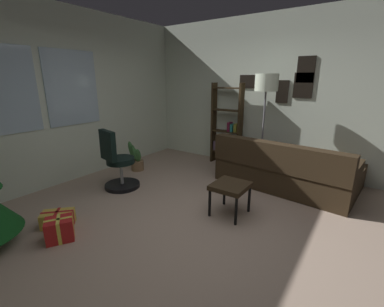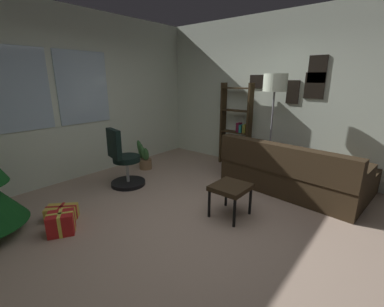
{
  "view_description": "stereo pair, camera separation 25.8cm",
  "coord_description": "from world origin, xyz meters",
  "px_view_note": "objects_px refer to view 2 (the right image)",
  "views": [
    {
      "loc": [
        -2.35,
        -1.45,
        1.72
      ],
      "look_at": [
        0.18,
        0.31,
        0.82
      ],
      "focal_mm": 24.17,
      "sensor_mm": 36.0,
      "label": 1
    },
    {
      "loc": [
        -2.19,
        -1.66,
        1.72
      ],
      "look_at": [
        0.18,
        0.31,
        0.82
      ],
      "focal_mm": 24.17,
      "sensor_mm": 36.0,
      "label": 2
    }
  ],
  "objects_px": {
    "office_chair": "(124,164)",
    "potted_plant": "(144,157)",
    "footstool": "(231,189)",
    "gift_box_red": "(61,223)",
    "gift_box_gold": "(62,213)",
    "couch": "(299,174)",
    "bookshelf": "(236,130)",
    "floor_lamp": "(275,90)"
  },
  "relations": [
    {
      "from": "potted_plant",
      "to": "footstool",
      "type": "bearing_deg",
      "value": -102.13
    },
    {
      "from": "gift_box_gold",
      "to": "potted_plant",
      "type": "distance_m",
      "value": 2.06
    },
    {
      "from": "gift_box_gold",
      "to": "bookshelf",
      "type": "relative_size",
      "value": 0.24
    },
    {
      "from": "couch",
      "to": "bookshelf",
      "type": "height_order",
      "value": "bookshelf"
    },
    {
      "from": "footstool",
      "to": "office_chair",
      "type": "distance_m",
      "value": 1.87
    },
    {
      "from": "gift_box_gold",
      "to": "footstool",
      "type": "bearing_deg",
      "value": -47.37
    },
    {
      "from": "couch",
      "to": "potted_plant",
      "type": "height_order",
      "value": "couch"
    },
    {
      "from": "office_chair",
      "to": "bookshelf",
      "type": "distance_m",
      "value": 2.31
    },
    {
      "from": "footstool",
      "to": "bookshelf",
      "type": "bearing_deg",
      "value": 29.31
    },
    {
      "from": "footstool",
      "to": "gift_box_gold",
      "type": "height_order",
      "value": "footstool"
    },
    {
      "from": "footstool",
      "to": "couch",
      "type": "bearing_deg",
      "value": -17.05
    },
    {
      "from": "office_chair",
      "to": "footstool",
      "type": "bearing_deg",
      "value": -81.57
    },
    {
      "from": "office_chair",
      "to": "floor_lamp",
      "type": "height_order",
      "value": "floor_lamp"
    },
    {
      "from": "couch",
      "to": "gift_box_gold",
      "type": "bearing_deg",
      "value": 144.75
    },
    {
      "from": "couch",
      "to": "potted_plant",
      "type": "relative_size",
      "value": 3.99
    },
    {
      "from": "couch",
      "to": "potted_plant",
      "type": "bearing_deg",
      "value": 108.15
    },
    {
      "from": "couch",
      "to": "gift_box_gold",
      "type": "height_order",
      "value": "couch"
    },
    {
      "from": "gift_box_red",
      "to": "potted_plant",
      "type": "xyz_separation_m",
      "value": [
        2.07,
        1.0,
        0.1
      ]
    },
    {
      "from": "gift_box_red",
      "to": "potted_plant",
      "type": "distance_m",
      "value": 2.3
    },
    {
      "from": "couch",
      "to": "office_chair",
      "type": "bearing_deg",
      "value": 125.88
    },
    {
      "from": "gift_box_red",
      "to": "potted_plant",
      "type": "height_order",
      "value": "potted_plant"
    },
    {
      "from": "gift_box_gold",
      "to": "potted_plant",
      "type": "bearing_deg",
      "value": 19.94
    },
    {
      "from": "potted_plant",
      "to": "couch",
      "type": "bearing_deg",
      "value": -71.85
    },
    {
      "from": "footstool",
      "to": "gift_box_red",
      "type": "distance_m",
      "value": 2.04
    },
    {
      "from": "floor_lamp",
      "to": "potted_plant",
      "type": "bearing_deg",
      "value": 117.47
    },
    {
      "from": "floor_lamp",
      "to": "potted_plant",
      "type": "relative_size",
      "value": 3.22
    },
    {
      "from": "couch",
      "to": "bookshelf",
      "type": "relative_size",
      "value": 1.35
    },
    {
      "from": "gift_box_red",
      "to": "floor_lamp",
      "type": "distance_m",
      "value": 3.63
    },
    {
      "from": "couch",
      "to": "footstool",
      "type": "distance_m",
      "value": 1.44
    },
    {
      "from": "office_chair",
      "to": "bookshelf",
      "type": "xyz_separation_m",
      "value": [
        2.14,
        -0.81,
        0.35
      ]
    },
    {
      "from": "gift_box_gold",
      "to": "office_chair",
      "type": "distance_m",
      "value": 1.24
    },
    {
      "from": "potted_plant",
      "to": "bookshelf",
      "type": "bearing_deg",
      "value": -41.69
    },
    {
      "from": "footstool",
      "to": "potted_plant",
      "type": "bearing_deg",
      "value": 77.87
    },
    {
      "from": "office_chair",
      "to": "potted_plant",
      "type": "bearing_deg",
      "value": 28.64
    },
    {
      "from": "floor_lamp",
      "to": "couch",
      "type": "bearing_deg",
      "value": -108.48
    },
    {
      "from": "footstool",
      "to": "floor_lamp",
      "type": "xyz_separation_m",
      "value": [
        1.57,
        0.19,
        1.18
      ]
    },
    {
      "from": "gift_box_red",
      "to": "potted_plant",
      "type": "bearing_deg",
      "value": 25.75
    },
    {
      "from": "footstool",
      "to": "office_chair",
      "type": "xyz_separation_m",
      "value": [
        -0.27,
        1.85,
        0.01
      ]
    },
    {
      "from": "office_chair",
      "to": "potted_plant",
      "type": "distance_m",
      "value": 0.88
    },
    {
      "from": "office_chair",
      "to": "floor_lamp",
      "type": "xyz_separation_m",
      "value": [
        1.85,
        -1.67,
        1.16
      ]
    },
    {
      "from": "couch",
      "to": "office_chair",
      "type": "xyz_separation_m",
      "value": [
        -1.65,
        2.27,
        0.1
      ]
    },
    {
      "from": "couch",
      "to": "gift_box_red",
      "type": "xyz_separation_m",
      "value": [
        -2.95,
        1.69,
        -0.16
      ]
    }
  ]
}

